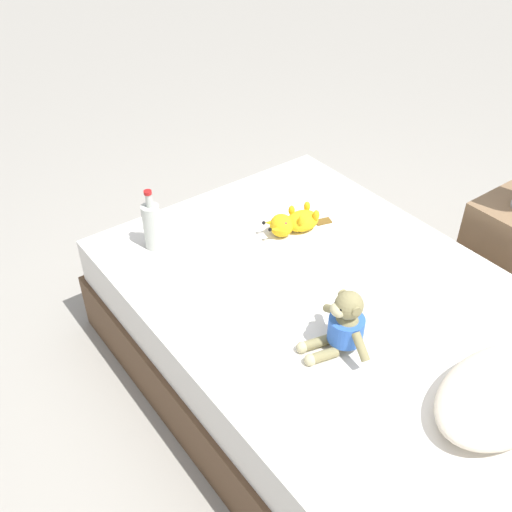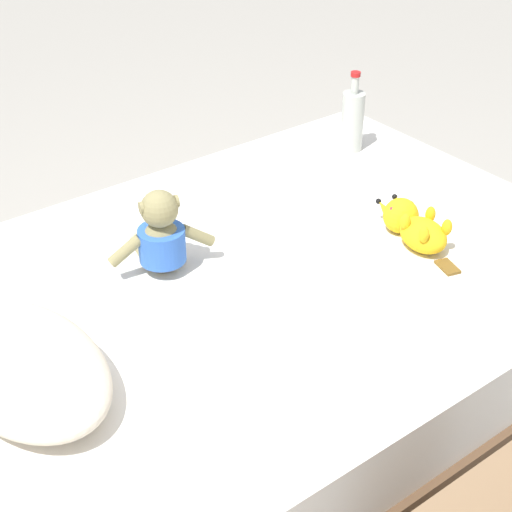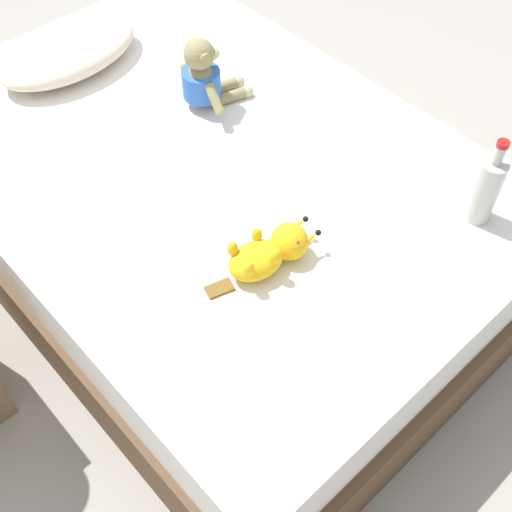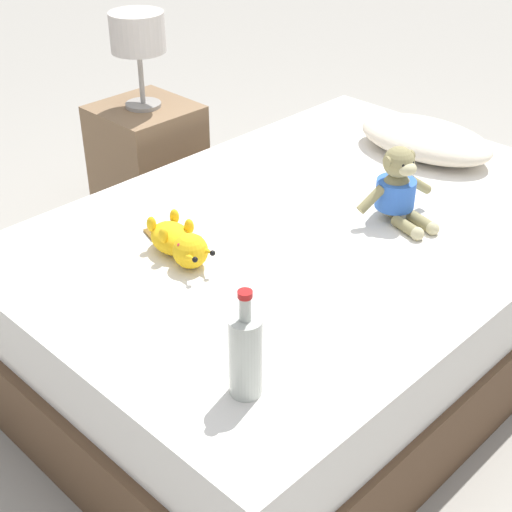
{
  "view_description": "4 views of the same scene",
  "coord_description": "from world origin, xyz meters",
  "px_view_note": "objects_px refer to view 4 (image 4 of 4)",
  "views": [
    {
      "loc": [
        1.23,
        1.13,
        1.96
      ],
      "look_at": [
        0.13,
        -0.34,
        0.53
      ],
      "focal_mm": 41.37,
      "sensor_mm": 36.0,
      "label": 1
    },
    {
      "loc": [
        -1.38,
        1.05,
        1.67
      ],
      "look_at": [
        0.0,
        0.0,
        0.53
      ],
      "focal_mm": 56.48,
      "sensor_mm": 36.0,
      "label": 2
    },
    {
      "loc": [
        -0.88,
        -1.19,
        1.83
      ],
      "look_at": [
        -0.18,
        -0.43,
        0.54
      ],
      "focal_mm": 46.01,
      "sensor_mm": 36.0,
      "label": 3
    },
    {
      "loc": [
        1.29,
        -1.58,
        1.62
      ],
      "look_at": [
        0.08,
        -0.35,
        0.54
      ],
      "focal_mm": 52.72,
      "sensor_mm": 36.0,
      "label": 4
    }
  ],
  "objects_px": {
    "pillow": "(425,139)",
    "bedside_lamp": "(138,36)",
    "bed": "(314,286)",
    "plush_monkey": "(398,190)",
    "glass_bottle": "(246,354)",
    "nightstand": "(149,171)",
    "plush_yellow_creature": "(179,243)"
  },
  "relations": [
    {
      "from": "bed",
      "to": "plush_yellow_creature",
      "type": "bearing_deg",
      "value": -107.69
    },
    {
      "from": "bed",
      "to": "bedside_lamp",
      "type": "xyz_separation_m",
      "value": [
        -1.0,
        0.11,
        0.6
      ]
    },
    {
      "from": "plush_monkey",
      "to": "bedside_lamp",
      "type": "bearing_deg",
      "value": -176.56
    },
    {
      "from": "plush_monkey",
      "to": "bed",
      "type": "bearing_deg",
      "value": -131.33
    },
    {
      "from": "pillow",
      "to": "nightstand",
      "type": "height_order",
      "value": "pillow"
    },
    {
      "from": "plush_monkey",
      "to": "nightstand",
      "type": "distance_m",
      "value": 1.2
    },
    {
      "from": "glass_bottle",
      "to": "bedside_lamp",
      "type": "height_order",
      "value": "bedside_lamp"
    },
    {
      "from": "glass_bottle",
      "to": "bedside_lamp",
      "type": "bearing_deg",
      "value": 149.66
    },
    {
      "from": "glass_bottle",
      "to": "nightstand",
      "type": "distance_m",
      "value": 1.64
    },
    {
      "from": "nightstand",
      "to": "bedside_lamp",
      "type": "xyz_separation_m",
      "value": [
        0.0,
        -0.0,
        0.56
      ]
    },
    {
      "from": "plush_monkey",
      "to": "bedside_lamp",
      "type": "distance_m",
      "value": 1.19
    },
    {
      "from": "nightstand",
      "to": "bedside_lamp",
      "type": "distance_m",
      "value": 0.56
    },
    {
      "from": "bed",
      "to": "glass_bottle",
      "type": "bearing_deg",
      "value": -60.67
    },
    {
      "from": "bed",
      "to": "pillow",
      "type": "height_order",
      "value": "pillow"
    },
    {
      "from": "pillow",
      "to": "plush_monkey",
      "type": "distance_m",
      "value": 0.52
    },
    {
      "from": "bed",
      "to": "plush_yellow_creature",
      "type": "xyz_separation_m",
      "value": [
        -0.14,
        -0.44,
        0.29
      ]
    },
    {
      "from": "plush_yellow_creature",
      "to": "bedside_lamp",
      "type": "distance_m",
      "value": 1.07
    },
    {
      "from": "pillow",
      "to": "plush_yellow_creature",
      "type": "distance_m",
      "value": 1.1
    },
    {
      "from": "pillow",
      "to": "glass_bottle",
      "type": "bearing_deg",
      "value": -71.94
    },
    {
      "from": "bedside_lamp",
      "to": "pillow",
      "type": "bearing_deg",
      "value": 29.64
    },
    {
      "from": "bed",
      "to": "bedside_lamp",
      "type": "distance_m",
      "value": 1.17
    },
    {
      "from": "plush_monkey",
      "to": "glass_bottle",
      "type": "relative_size",
      "value": 1.06
    },
    {
      "from": "bedside_lamp",
      "to": "plush_yellow_creature",
      "type": "bearing_deg",
      "value": -32.64
    },
    {
      "from": "plush_monkey",
      "to": "glass_bottle",
      "type": "distance_m",
      "value": 0.91
    },
    {
      "from": "nightstand",
      "to": "bedside_lamp",
      "type": "bearing_deg",
      "value": -7.13
    },
    {
      "from": "glass_bottle",
      "to": "nightstand",
      "type": "relative_size",
      "value": 0.48
    },
    {
      "from": "plush_monkey",
      "to": "nightstand",
      "type": "xyz_separation_m",
      "value": [
        -1.16,
        -0.07,
        -0.3
      ]
    },
    {
      "from": "plush_yellow_creature",
      "to": "nightstand",
      "type": "xyz_separation_m",
      "value": [
        -0.86,
        0.55,
        -0.25
      ]
    },
    {
      "from": "plush_monkey",
      "to": "nightstand",
      "type": "bearing_deg",
      "value": -176.56
    },
    {
      "from": "plush_yellow_creature",
      "to": "bedside_lamp",
      "type": "xyz_separation_m",
      "value": [
        -0.86,
        0.55,
        0.3
      ]
    },
    {
      "from": "pillow",
      "to": "bedside_lamp",
      "type": "distance_m",
      "value": 1.13
    },
    {
      "from": "bedside_lamp",
      "to": "plush_monkey",
      "type": "bearing_deg",
      "value": 3.44
    }
  ]
}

